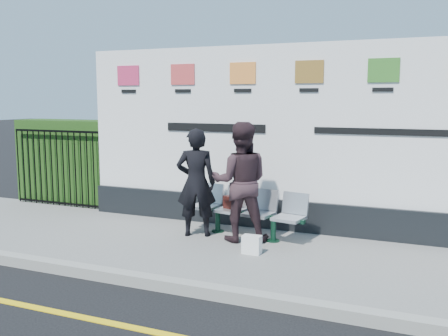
% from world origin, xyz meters
% --- Properties ---
extents(ground, '(80.00, 80.00, 0.00)m').
position_xyz_m(ground, '(0.00, 0.00, 0.00)').
color(ground, black).
extents(pavement, '(14.00, 3.00, 0.12)m').
position_xyz_m(pavement, '(0.00, 2.50, 0.06)').
color(pavement, slate).
rests_on(pavement, ground).
extents(kerb, '(14.00, 0.18, 0.14)m').
position_xyz_m(kerb, '(0.00, 1.00, 0.07)').
color(kerb, gray).
rests_on(kerb, ground).
extents(yellow_line, '(14.00, 0.10, 0.01)m').
position_xyz_m(yellow_line, '(0.00, 0.00, 0.00)').
color(yellow_line, yellow).
rests_on(yellow_line, ground).
extents(billboard, '(8.00, 0.30, 3.00)m').
position_xyz_m(billboard, '(0.50, 3.85, 1.42)').
color(billboard, black).
rests_on(billboard, pavement).
extents(hedge, '(2.35, 0.70, 1.70)m').
position_xyz_m(hedge, '(-4.58, 4.30, 0.97)').
color(hedge, '#204414').
rests_on(hedge, pavement).
extents(railing, '(2.05, 0.06, 1.54)m').
position_xyz_m(railing, '(-4.58, 3.85, 0.89)').
color(railing, black).
rests_on(railing, pavement).
extents(bench, '(1.98, 0.84, 0.41)m').
position_xyz_m(bench, '(-0.32, 3.15, 0.33)').
color(bench, '#B3B7BC').
rests_on(bench, pavement).
extents(woman_left, '(0.72, 0.60, 1.69)m').
position_xyz_m(woman_left, '(-1.04, 2.92, 0.96)').
color(woman_left, black).
rests_on(woman_left, pavement).
extents(woman_right, '(1.05, 0.94, 1.80)m').
position_xyz_m(woman_right, '(-0.31, 2.94, 1.02)').
color(woman_right, '#322125').
rests_on(woman_right, pavement).
extents(handbag_brown, '(0.27, 0.19, 0.20)m').
position_xyz_m(handbag_brown, '(-0.57, 3.20, 0.63)').
color(handbag_brown, black).
rests_on(handbag_brown, bench).
extents(carrier_bag_white, '(0.26, 0.15, 0.26)m').
position_xyz_m(carrier_bag_white, '(0.07, 2.37, 0.25)').
color(carrier_bag_white, white).
rests_on(carrier_bag_white, pavement).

